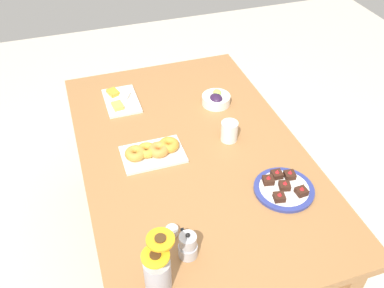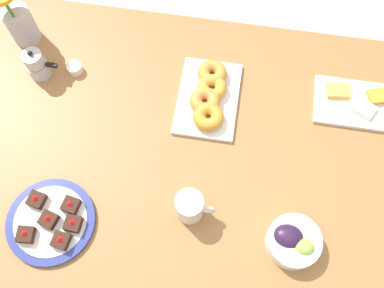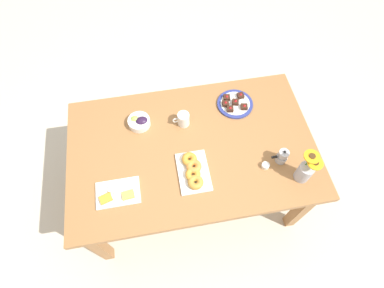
{
  "view_description": "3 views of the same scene",
  "coord_description": "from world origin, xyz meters",
  "px_view_note": "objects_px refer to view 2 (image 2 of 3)",
  "views": [
    {
      "loc": [
        -1.4,
        0.46,
        2.04
      ],
      "look_at": [
        0.0,
        0.0,
        0.78
      ],
      "focal_mm": 40.0,
      "sensor_mm": 36.0,
      "label": 1
    },
    {
      "loc": [
        0.08,
        -0.5,
        1.94
      ],
      "look_at": [
        0.0,
        0.0,
        0.78
      ],
      "focal_mm": 40.0,
      "sensor_mm": 36.0,
      "label": 2
    },
    {
      "loc": [
        0.17,
        0.93,
        2.43
      ],
      "look_at": [
        0.0,
        0.0,
        0.78
      ],
      "focal_mm": 28.0,
      "sensor_mm": 36.0,
      "label": 3
    }
  ],
  "objects_px": {
    "grape_bowl": "(293,241)",
    "jam_cup_honey": "(75,68)",
    "cheese_platter": "(356,103)",
    "moka_pot": "(37,65)",
    "croissant_platter": "(209,96)",
    "flower_vase": "(19,22)",
    "dessert_plate": "(51,221)",
    "coffee_mug": "(190,207)",
    "dining_table": "(192,160)"
  },
  "relations": [
    {
      "from": "grape_bowl",
      "to": "jam_cup_honey",
      "type": "distance_m",
      "value": 0.87
    },
    {
      "from": "cheese_platter",
      "to": "moka_pot",
      "type": "height_order",
      "value": "moka_pot"
    },
    {
      "from": "croissant_platter",
      "to": "flower_vase",
      "type": "xyz_separation_m",
      "value": [
        -0.65,
        0.14,
        0.06
      ]
    },
    {
      "from": "cheese_platter",
      "to": "flower_vase",
      "type": "height_order",
      "value": "flower_vase"
    },
    {
      "from": "flower_vase",
      "to": "moka_pot",
      "type": "xyz_separation_m",
      "value": [
        0.09,
        -0.13,
        -0.04
      ]
    },
    {
      "from": "grape_bowl",
      "to": "flower_vase",
      "type": "bearing_deg",
      "value": 149.22
    },
    {
      "from": "grape_bowl",
      "to": "cheese_platter",
      "type": "distance_m",
      "value": 0.5
    },
    {
      "from": "croissant_platter",
      "to": "jam_cup_honey",
      "type": "bearing_deg",
      "value": 174.9
    },
    {
      "from": "flower_vase",
      "to": "dessert_plate",
      "type": "bearing_deg",
      "value": -66.34
    },
    {
      "from": "coffee_mug",
      "to": "dessert_plate",
      "type": "xyz_separation_m",
      "value": [
        -0.38,
        -0.09,
        -0.04
      ]
    },
    {
      "from": "dining_table",
      "to": "coffee_mug",
      "type": "height_order",
      "value": "coffee_mug"
    },
    {
      "from": "dining_table",
      "to": "cheese_platter",
      "type": "relative_size",
      "value": 6.15
    },
    {
      "from": "dining_table",
      "to": "dessert_plate",
      "type": "height_order",
      "value": "dessert_plate"
    },
    {
      "from": "flower_vase",
      "to": "moka_pot",
      "type": "distance_m",
      "value": 0.16
    },
    {
      "from": "dessert_plate",
      "to": "moka_pot",
      "type": "relative_size",
      "value": 2.11
    },
    {
      "from": "cheese_platter",
      "to": "dessert_plate",
      "type": "height_order",
      "value": "dessert_plate"
    },
    {
      "from": "cheese_platter",
      "to": "dessert_plate",
      "type": "xyz_separation_m",
      "value": [
        -0.85,
        -0.52,
        0.0
      ]
    },
    {
      "from": "dining_table",
      "to": "moka_pot",
      "type": "xyz_separation_m",
      "value": [
        -0.53,
        0.19,
        0.13
      ]
    },
    {
      "from": "cheese_platter",
      "to": "flower_vase",
      "type": "bearing_deg",
      "value": 175.63
    },
    {
      "from": "dessert_plate",
      "to": "moka_pot",
      "type": "height_order",
      "value": "moka_pot"
    },
    {
      "from": "coffee_mug",
      "to": "grape_bowl",
      "type": "height_order",
      "value": "coffee_mug"
    },
    {
      "from": "moka_pot",
      "to": "jam_cup_honey",
      "type": "bearing_deg",
      "value": 14.44
    },
    {
      "from": "dessert_plate",
      "to": "dining_table",
      "type": "bearing_deg",
      "value": 38.6
    },
    {
      "from": "jam_cup_honey",
      "to": "dessert_plate",
      "type": "bearing_deg",
      "value": -82.21
    },
    {
      "from": "jam_cup_honey",
      "to": "cheese_platter",
      "type": "bearing_deg",
      "value": 1.13
    },
    {
      "from": "moka_pot",
      "to": "grape_bowl",
      "type": "bearing_deg",
      "value": -26.72
    },
    {
      "from": "jam_cup_honey",
      "to": "dessert_plate",
      "type": "xyz_separation_m",
      "value": [
        0.07,
        -0.5,
        -0.0
      ]
    },
    {
      "from": "coffee_mug",
      "to": "dessert_plate",
      "type": "bearing_deg",
      "value": -166.31
    },
    {
      "from": "croissant_platter",
      "to": "jam_cup_honey",
      "type": "relative_size",
      "value": 5.91
    },
    {
      "from": "grape_bowl",
      "to": "jam_cup_honey",
      "type": "bearing_deg",
      "value": 148.42
    },
    {
      "from": "dining_table",
      "to": "croissant_platter",
      "type": "height_order",
      "value": "croissant_platter"
    },
    {
      "from": "dining_table",
      "to": "dessert_plate",
      "type": "xyz_separation_m",
      "value": [
        -0.36,
        -0.28,
        0.1
      ]
    },
    {
      "from": "croissant_platter",
      "to": "dessert_plate",
      "type": "distance_m",
      "value": 0.6
    },
    {
      "from": "cheese_platter",
      "to": "moka_pot",
      "type": "xyz_separation_m",
      "value": [
        -1.02,
        -0.05,
        0.04
      ]
    },
    {
      "from": "grape_bowl",
      "to": "croissant_platter",
      "type": "height_order",
      "value": "grape_bowl"
    },
    {
      "from": "dining_table",
      "to": "cheese_platter",
      "type": "bearing_deg",
      "value": 25.76
    },
    {
      "from": "cheese_platter",
      "to": "flower_vase",
      "type": "distance_m",
      "value": 1.12
    },
    {
      "from": "jam_cup_honey",
      "to": "flower_vase",
      "type": "xyz_separation_m",
      "value": [
        -0.2,
        0.1,
        0.07
      ]
    },
    {
      "from": "jam_cup_honey",
      "to": "grape_bowl",
      "type": "bearing_deg",
      "value": -31.58
    },
    {
      "from": "grape_bowl",
      "to": "dessert_plate",
      "type": "xyz_separation_m",
      "value": [
        -0.67,
        -0.05,
        -0.02
      ]
    },
    {
      "from": "croissant_platter",
      "to": "dessert_plate",
      "type": "bearing_deg",
      "value": -129.49
    },
    {
      "from": "grape_bowl",
      "to": "dessert_plate",
      "type": "bearing_deg",
      "value": -175.97
    },
    {
      "from": "grape_bowl",
      "to": "flower_vase",
      "type": "xyz_separation_m",
      "value": [
        -0.94,
        0.56,
        0.06
      ]
    },
    {
      "from": "flower_vase",
      "to": "dining_table",
      "type": "bearing_deg",
      "value": -27.36
    },
    {
      "from": "coffee_mug",
      "to": "flower_vase",
      "type": "xyz_separation_m",
      "value": [
        -0.65,
        0.51,
        0.03
      ]
    },
    {
      "from": "coffee_mug",
      "to": "moka_pot",
      "type": "xyz_separation_m",
      "value": [
        -0.56,
        0.38,
        -0.0
      ]
    },
    {
      "from": "dining_table",
      "to": "grape_bowl",
      "type": "relative_size",
      "value": 10.81
    },
    {
      "from": "dining_table",
      "to": "croissant_platter",
      "type": "xyz_separation_m",
      "value": [
        0.03,
        0.18,
        0.11
      ]
    },
    {
      "from": "coffee_mug",
      "to": "moka_pot",
      "type": "relative_size",
      "value": 0.96
    },
    {
      "from": "croissant_platter",
      "to": "dining_table",
      "type": "bearing_deg",
      "value": -98.04
    }
  ]
}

